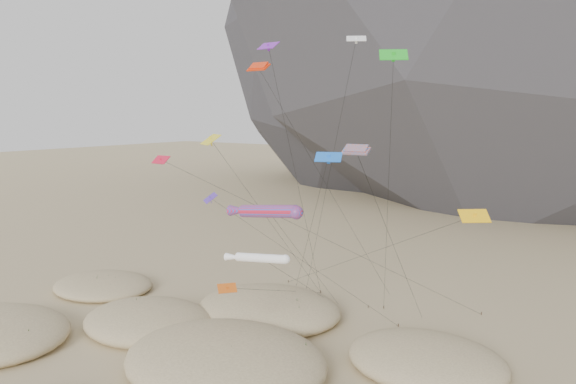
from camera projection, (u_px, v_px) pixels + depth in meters
name	position (u px, v px, depth m)	size (l,w,h in m)	color
ground	(185.00, 383.00, 41.68)	(500.00, 500.00, 0.00)	#CCB789
dunes	(194.00, 350.00, 45.76)	(52.11, 37.29, 3.80)	#CCB789
dune_grass	(205.00, 355.00, 44.65)	(43.63, 26.67, 1.56)	black
kite_stakes	(351.00, 300.00, 59.69)	(21.95, 7.70, 0.30)	#3F2D1E
rainbow_tube_kite	(266.00, 211.00, 48.75)	(8.34, 11.93, 12.33)	red
white_tube_kite	(258.00, 258.00, 43.24)	(5.71, 16.75, 9.38)	white
orange_parafoil	(260.00, 70.00, 55.92)	(11.36, 10.97, 24.91)	red
multi_parafoil	(357.00, 153.00, 41.25)	(2.11, 14.63, 17.64)	#FD541A
delta_kites	(286.00, 149.00, 48.64)	(28.72, 23.21, 26.63)	green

